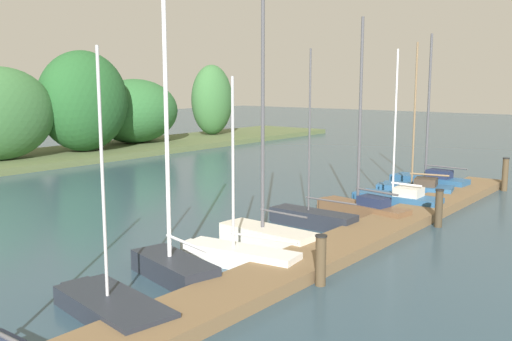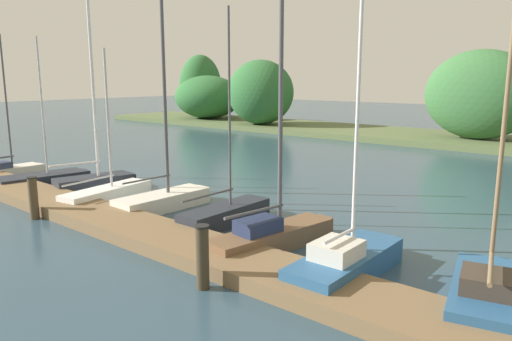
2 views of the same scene
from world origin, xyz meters
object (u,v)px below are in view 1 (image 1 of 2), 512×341
object	(u,v)px
sailboat_6	(361,205)
mooring_piling_3	(505,174)
sailboat_3	(236,254)
mooring_piling_1	(321,260)
sailboat_8	(415,188)
sailboat_2	(171,261)
sailboat_5	(310,217)
sailboat_1	(110,305)
sailboat_4	(265,230)
mooring_piling_2	(439,208)
sailboat_9	(428,179)
sailboat_7	(396,199)

from	to	relation	value
sailboat_6	mooring_piling_3	xyz separation A→B (m)	(9.10, -2.83, 0.35)
sailboat_3	mooring_piling_1	xyz separation A→B (m)	(0.08, -2.78, 0.36)
sailboat_6	sailboat_8	size ratio (longest dim) A/B	1.09
sailboat_2	sailboat_3	bearing A→B (deg)	-96.42
sailboat_5	sailboat_6	distance (m)	2.52
sailboat_6	sailboat_8	xyz separation A→B (m)	(5.18, 0.03, -0.09)
sailboat_1	sailboat_8	size ratio (longest dim) A/B	0.86
sailboat_2	sailboat_4	distance (m)	4.15
sailboat_6	sailboat_2	bearing A→B (deg)	94.78
sailboat_1	mooring_piling_3	size ratio (longest dim) A/B	3.72
sailboat_3	mooring_piling_1	world-z (taller)	sailboat_3
sailboat_3	sailboat_6	distance (m)	7.46
mooring_piling_2	sailboat_3	bearing A→B (deg)	159.53
sailboat_3	mooring_piling_2	size ratio (longest dim) A/B	3.87
sailboat_8	sailboat_9	distance (m)	2.25
sailboat_8	mooring_piling_2	world-z (taller)	sailboat_8
mooring_piling_1	mooring_piling_2	bearing A→B (deg)	-1.09
sailboat_4	mooring_piling_1	world-z (taller)	sailboat_4
sailboat_1	sailboat_9	distance (m)	19.39
mooring_piling_2	mooring_piling_3	xyz separation A→B (m)	(8.73, 0.09, 0.11)
mooring_piling_2	mooring_piling_3	bearing A→B (deg)	0.56
sailboat_4	sailboat_6	size ratio (longest dim) A/B	1.03
sailboat_7	mooring_piling_3	distance (m)	7.19
sailboat_2	sailboat_1	bearing A→B (deg)	119.25
sailboat_6	mooring_piling_2	world-z (taller)	sailboat_6
mooring_piling_3	sailboat_5	bearing A→B (deg)	162.50
sailboat_1	sailboat_5	world-z (taller)	sailboat_5
sailboat_8	sailboat_5	bearing A→B (deg)	70.92
sailboat_4	mooring_piling_2	world-z (taller)	sailboat_4
sailboat_7	sailboat_5	bearing A→B (deg)	75.61
sailboat_8	mooring_piling_3	world-z (taller)	sailboat_8
sailboat_3	sailboat_9	xyz separation A→B (m)	(14.88, 0.27, 0.16)
sailboat_2	sailboat_6	xyz separation A→B (m)	(9.37, -0.67, 0.01)
sailboat_9	mooring_piling_2	bearing A→B (deg)	117.38
sailboat_2	sailboat_8	xyz separation A→B (m)	(14.55, -0.65, -0.08)
sailboat_3	sailboat_7	distance (m)	9.83
sailboat_4	sailboat_9	distance (m)	12.64
sailboat_6	mooring_piling_2	distance (m)	2.95
sailboat_5	sailboat_8	distance (m)	7.61
sailboat_3	sailboat_4	distance (m)	2.36
sailboat_6	sailboat_7	world-z (taller)	sailboat_6
sailboat_6	sailboat_1	bearing A→B (deg)	99.34
sailboat_4	sailboat_9	bearing A→B (deg)	-90.47
sailboat_8	mooring_piling_1	bearing A→B (deg)	89.21
sailboat_1	mooring_piling_2	xyz separation A→B (m)	(12.33, -2.82, 0.43)
sailboat_5	sailboat_7	bearing A→B (deg)	-104.07
sailboat_1	sailboat_8	distance (m)	17.15
sailboat_2	mooring_piling_3	bearing A→B (deg)	-87.92
sailboat_1	sailboat_2	xyz separation A→B (m)	(2.60, 0.77, 0.19)
sailboat_6	sailboat_3	bearing A→B (deg)	98.83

